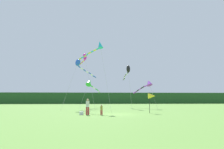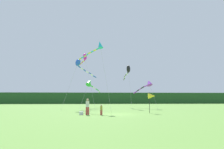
# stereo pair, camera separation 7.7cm
# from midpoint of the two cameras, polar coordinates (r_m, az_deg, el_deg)

# --- Properties ---
(ground_plane) EXTENTS (120.00, 120.00, 0.00)m
(ground_plane) POSITION_cam_midpoint_polar(r_m,az_deg,el_deg) (24.10, 1.07, -11.34)
(ground_plane) COLOR #6B9E42
(distant_treeline) EXTENTS (108.00, 2.50, 3.76)m
(distant_treeline) POSITION_cam_midpoint_polar(r_m,az_deg,el_deg) (68.97, -2.16, -6.79)
(distant_treeline) COLOR #234C23
(distant_treeline) RESTS_ON ground
(person_adult) EXTENTS (0.41, 0.41, 1.84)m
(person_adult) POSITION_cam_midpoint_polar(r_m,az_deg,el_deg) (23.46, -6.96, -8.90)
(person_adult) COLOR #B23338
(person_adult) RESTS_ON ground
(person_child) EXTENTS (0.26, 0.26, 1.19)m
(person_child) POSITION_cam_midpoint_polar(r_m,az_deg,el_deg) (22.99, -2.98, -9.89)
(person_child) COLOR #B23338
(person_child) RESTS_ON ground
(cooler_box) EXTENTS (0.46, 0.43, 0.38)m
(cooler_box) POSITION_cam_midpoint_polar(r_m,az_deg,el_deg) (23.59, -8.72, -10.91)
(cooler_box) COLOR silver
(cooler_box) RESTS_ON ground
(banner_flag_pole) EXTENTS (0.90, 0.70, 2.66)m
(banner_flag_pole) POSITION_cam_midpoint_polar(r_m,az_deg,el_deg) (26.34, 11.43, -6.11)
(banner_flag_pole) COLOR black
(banner_flag_pole) RESTS_ON ground
(kite_green) EXTENTS (3.69, 10.95, 5.90)m
(kite_green) POSITION_cam_midpoint_polar(r_m,az_deg,el_deg) (40.15, -6.16, -2.56)
(kite_green) COLOR #B2B2B2
(kite_green) RESTS_ON ground
(kite_purple) EXTENTS (2.95, 7.65, 5.40)m
(kite_purple) POSITION_cam_midpoint_polar(r_m,az_deg,el_deg) (37.81, 10.19, -2.70)
(kite_purple) COLOR #B2B2B2
(kite_purple) RESTS_ON ground
(kite_magenta) EXTENTS (3.55, 7.35, 10.39)m
(kite_magenta) POSITION_cam_midpoint_polar(r_m,az_deg,el_deg) (37.91, -7.86, 4.78)
(kite_magenta) COLOR #B2B2B2
(kite_magenta) RESTS_ON ground
(kite_blue) EXTENTS (5.42, 8.67, 8.90)m
(kite_blue) POSITION_cam_midpoint_polar(r_m,az_deg,el_deg) (36.17, -9.11, 2.81)
(kite_blue) COLOR #B2B2B2
(kite_blue) RESTS_ON ground
(kite_black) EXTENTS (0.87, 8.67, 8.48)m
(kite_black) POSITION_cam_midpoint_polar(r_m,az_deg,el_deg) (39.45, 4.62, 1.22)
(kite_black) COLOR #B2B2B2
(kite_black) RESTS_ON ground
(kite_cyan) EXTENTS (5.31, 6.06, 10.85)m
(kite_cyan) POSITION_cam_midpoint_polar(r_m,az_deg,el_deg) (31.72, -4.16, 7.89)
(kite_cyan) COLOR #B2B2B2
(kite_cyan) RESTS_ON ground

